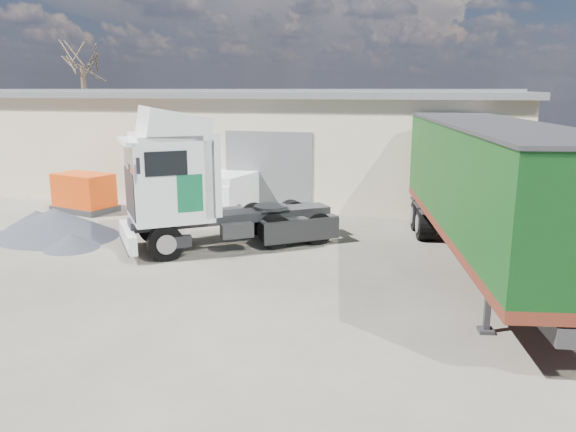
% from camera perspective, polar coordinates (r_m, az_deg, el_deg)
% --- Properties ---
extents(ground, '(120.00, 120.00, 0.00)m').
position_cam_1_polar(ground, '(15.84, -5.51, -7.32)').
color(ground, '#2C2A23').
rests_on(ground, ground).
extents(warehouse, '(30.60, 12.60, 5.42)m').
position_cam_1_polar(warehouse, '(32.08, -5.76, 7.78)').
color(warehouse, '#BDB291').
rests_on(warehouse, ground).
extents(bare_tree, '(4.00, 4.00, 9.60)m').
position_cam_1_polar(bare_tree, '(41.21, -20.28, 15.50)').
color(bare_tree, '#382B21').
rests_on(bare_tree, ground).
extents(tractor_unit, '(7.36, 6.49, 4.89)m').
position_cam_1_polar(tractor_unit, '(19.55, -9.32, 2.68)').
color(tractor_unit, black).
rests_on(tractor_unit, ground).
extents(box_trailer, '(5.22, 13.82, 4.50)m').
position_cam_1_polar(box_trailer, '(17.45, 19.74, 3.17)').
color(box_trailer, '#2D2D30').
rests_on(box_trailer, ground).
extents(panel_van, '(2.58, 4.68, 1.81)m').
position_cam_1_polar(panel_van, '(25.49, -5.29, 2.58)').
color(panel_van, black).
rests_on(panel_van, ground).
extents(orange_skip, '(3.10, 2.37, 1.71)m').
position_cam_1_polar(orange_skip, '(26.98, -20.00, 2.02)').
color(orange_skip, '#2D2D30').
rests_on(orange_skip, ground).
extents(gravel_heap, '(6.01, 5.88, 1.06)m').
position_cam_1_polar(gravel_heap, '(23.00, -22.72, -0.62)').
color(gravel_heap, black).
rests_on(gravel_heap, ground).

